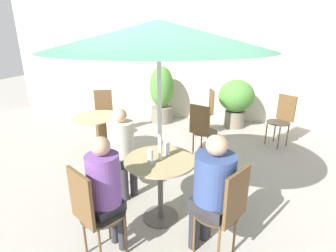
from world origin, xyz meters
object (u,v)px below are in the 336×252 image
cafe_table_far (98,126)px  bistro_chair_0 (116,151)px  seated_person_2 (213,185)px  bistro_chair_1 (92,208)px  bistro_chair_5 (282,116)px  beer_glass_0 (150,157)px  cafe_table_near (160,173)px  potted_plant_0 (162,94)px  potted_plant_1 (236,99)px  bistro_chair_4 (207,108)px  bistro_chair_6 (103,109)px  bistro_chair_3 (202,127)px  seated_person_0 (122,145)px  bistro_chair_2 (226,207)px  umbrella (159,35)px  beer_glass_1 (167,149)px  seated_person_1 (106,186)px

cafe_table_far → bistro_chair_0: bearing=-51.8°
cafe_table_far → seated_person_2: seated_person_2 is taller
cafe_table_far → seated_person_2: 2.61m
bistro_chair_1 → bistro_chair_5: 4.01m
bistro_chair_5 → beer_glass_0: bearing=-80.1°
cafe_table_near → bistro_chair_0: 0.85m
beer_glass_0 → potted_plant_0: (-0.76, 3.62, -0.13)m
bistro_chair_0 → potted_plant_1: 3.46m
cafe_table_far → bistro_chair_5: size_ratio=0.84×
bistro_chair_4 → bistro_chair_6: 2.16m
bistro_chair_3 → bistro_chair_6: 2.20m
bistro_chair_4 → seated_person_0: (-0.88, -2.52, 0.14)m
bistro_chair_5 → bistro_chair_1: bearing=-79.8°
bistro_chair_2 → bistro_chair_5: bearing=-166.6°
bistro_chair_5 → beer_glass_0: 3.31m
bistro_chair_4 → bistro_chair_6: bearing=-90.8°
cafe_table_near → umbrella: umbrella is taller
bistro_chair_5 → potted_plant_0: 2.72m
bistro_chair_5 → beer_glass_1: size_ratio=6.62×
seated_person_2 → potted_plant_1: seated_person_2 is taller
bistro_chair_0 → potted_plant_0: (-0.11, 3.05, 0.12)m
bistro_chair_5 → seated_person_2: bearing=-67.8°
bistro_chair_1 → beer_glass_0: size_ratio=5.81×
cafe_table_near → cafe_table_far: same height
bistro_chair_5 → beer_glass_1: 3.03m
potted_plant_1 → bistro_chair_6: bearing=-156.2°
cafe_table_far → seated_person_0: 1.26m
bistro_chair_2 → seated_person_0: 1.55m
bistro_chair_6 → potted_plant_1: size_ratio=0.89×
bistro_chair_6 → bistro_chair_0: bearing=-79.6°
bistro_chair_5 → seated_person_2: size_ratio=0.79×
bistro_chair_0 → seated_person_1: 1.11m
beer_glass_1 → umbrella: bearing=-109.7°
bistro_chair_2 → bistro_chair_4: size_ratio=1.00×
cafe_table_near → beer_glass_1: beer_glass_1 is taller
bistro_chair_3 → umbrella: size_ratio=0.45×
potted_plant_1 → bistro_chair_4: bearing=-134.2°
cafe_table_near → seated_person_0: bearing=148.3°
bistro_chair_1 → bistro_chair_2: bearing=-135.0°
bistro_chair_1 → bistro_chair_3: same height
bistro_chair_2 → umbrella: size_ratio=0.45×
potted_plant_1 → bistro_chair_2: bearing=-92.5°
cafe_table_far → bistro_chair_4: 2.31m
bistro_chair_1 → potted_plant_1: (1.34, 4.23, 0.08)m
bistro_chair_1 → bistro_chair_6: bearing=-34.4°
bistro_chair_1 → potted_plant_1: 4.43m
bistro_chair_3 → beer_glass_1: bistro_chair_3 is taller
bistro_chair_4 → seated_person_1: size_ratio=0.80×
bistro_chair_6 → potted_plant_1: 2.94m
potted_plant_1 → beer_glass_0: bearing=-105.0°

